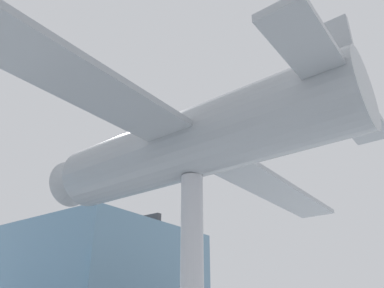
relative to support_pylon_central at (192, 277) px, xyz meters
The scene contains 3 objects.
glass_pavilion_right 18.83m from the support_pylon_central, 56.83° to the left, with size 11.26×12.22×8.30m.
support_pylon_central is the anchor object (origin of this frame).
suspended_airplane 3.92m from the support_pylon_central, 87.98° to the left, with size 21.24×11.73×3.31m.
Camera 1 is at (-8.49, -6.05, 1.81)m, focal length 35.00 mm.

